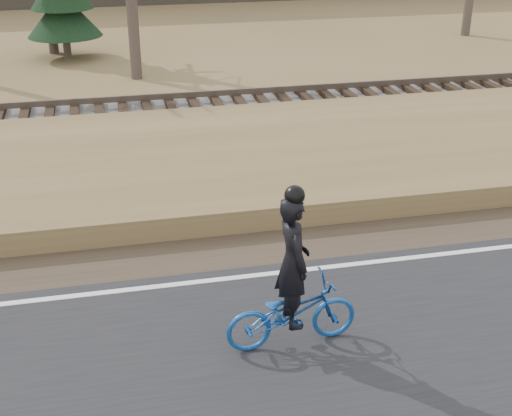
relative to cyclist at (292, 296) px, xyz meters
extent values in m
cube|color=#473A2B|center=(4.92, 2.86, -0.78)|extent=(120.00, 1.60, 0.04)
cube|color=olive|center=(4.92, 5.86, -0.58)|extent=(120.00, 5.00, 0.44)
cube|color=slate|center=(4.92, 9.66, -0.58)|extent=(120.00, 3.00, 0.45)
cube|color=black|center=(4.92, 9.66, -0.28)|extent=(120.00, 2.40, 0.14)
cube|color=brown|center=(4.92, 8.94, -0.14)|extent=(120.00, 0.07, 0.15)
cube|color=brown|center=(4.92, 10.38, -0.14)|extent=(120.00, 0.07, 0.15)
imported|color=#164998|center=(0.00, 0.00, -0.27)|extent=(1.84, 0.74, 0.95)
imported|color=black|center=(0.00, 0.00, 0.51)|extent=(0.47, 0.68, 1.81)
sphere|color=black|center=(0.00, 0.00, 1.44)|extent=(0.26, 0.26, 0.26)
cylinder|color=#50433A|center=(-3.21, 18.50, -0.29)|extent=(0.28, 0.28, 1.04)
cone|color=black|center=(-3.21, 18.50, 0.73)|extent=(2.60, 2.60, 1.51)
camera|label=1|loc=(-2.22, -7.71, 4.96)|focal=50.00mm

